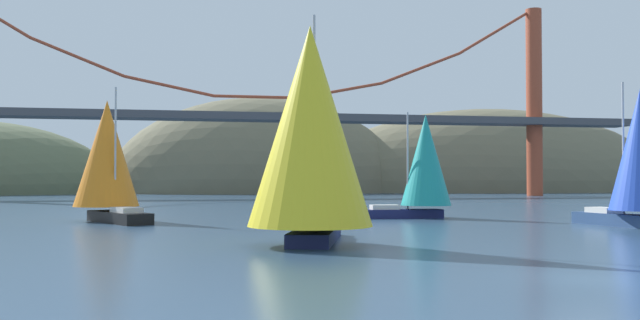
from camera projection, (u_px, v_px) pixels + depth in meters
ground_plane at (585, 279)px, 21.72m from camera, size 360.00×360.00×0.00m
headland_right at (492, 191)px, 165.78m from camera, size 89.86×44.00×38.97m
headland_center at (260, 192)px, 155.05m from camera, size 66.72×44.00×41.85m
suspension_bridge at (257, 109)px, 115.23m from camera, size 135.00×6.00×33.59m
sailboat_blue_spinnaker at (638, 155)px, 44.42m from camera, size 4.42×7.76×9.41m
sailboat_orange_sail at (108, 157)px, 51.02m from camera, size 6.73×9.20×9.62m
sailboat_yellow_sail at (310, 129)px, 32.35m from camera, size 7.17×10.08×11.08m
sailboat_teal_sail at (424, 163)px, 55.09m from camera, size 7.58×4.13×8.31m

